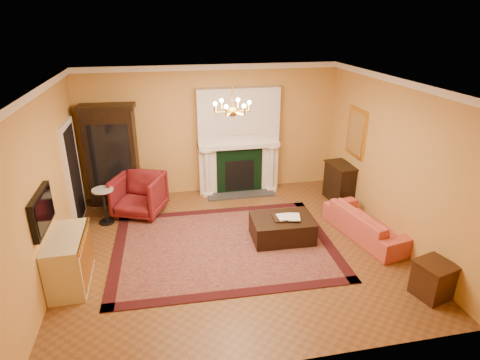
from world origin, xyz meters
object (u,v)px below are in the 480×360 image
object	(u,v)px
wingback_armchair	(139,193)
commode	(69,260)
console_table	(340,183)
china_cabinet	(112,157)
end_table	(433,280)
pedestal_table	(104,204)
leather_ottoman	(282,228)
coral_sofa	(368,219)

from	to	relation	value
wingback_armchair	commode	bearing A→B (deg)	-91.40
wingback_armchair	console_table	bearing A→B (deg)	20.08
china_cabinet	end_table	bearing A→B (deg)	-37.24
wingback_armchair	pedestal_table	world-z (taller)	wingback_armchair
wingback_armchair	leather_ottoman	distance (m)	3.15
end_table	commode	bearing A→B (deg)	165.34
console_table	coral_sofa	bearing A→B (deg)	-101.99
console_table	china_cabinet	bearing A→B (deg)	163.44
china_cabinet	wingback_armchair	bearing A→B (deg)	-49.25
china_cabinet	commode	size ratio (longest dim) A/B	1.88
pedestal_table	console_table	size ratio (longest dim) A/B	0.90
leather_ottoman	end_table	bearing A→B (deg)	-47.91
wingback_armchair	leather_ottoman	world-z (taller)	wingback_armchair
console_table	commode	bearing A→B (deg)	-165.43
china_cabinet	pedestal_table	distance (m)	1.22
console_table	wingback_armchair	bearing A→B (deg)	171.44
console_table	leather_ottoman	world-z (taller)	console_table
wingback_armchair	coral_sofa	world-z (taller)	wingback_armchair
china_cabinet	console_table	size ratio (longest dim) A/B	2.53
china_cabinet	coral_sofa	xyz separation A→B (m)	(4.87, -2.59, -0.70)
end_table	leather_ottoman	xyz separation A→B (m)	(-1.75, 2.08, -0.05)
commode	leather_ottoman	world-z (taller)	commode
pedestal_table	leather_ottoman	xyz separation A→B (m)	(3.37, -1.33, -0.21)
console_table	end_table	bearing A→B (deg)	-97.01
commode	end_table	xyz separation A→B (m)	(5.45, -1.43, -0.15)
commode	console_table	distance (m)	5.89
pedestal_table	coral_sofa	distance (m)	5.25
pedestal_table	coral_sofa	world-z (taller)	pedestal_table
leather_ottoman	commode	bearing A→B (deg)	-168.11
pedestal_table	coral_sofa	xyz separation A→B (m)	(5.01, -1.55, -0.07)
china_cabinet	pedestal_table	xyz separation A→B (m)	(-0.14, -1.03, -0.63)
end_table	console_table	world-z (taller)	console_table
pedestal_table	console_table	distance (m)	5.18
wingback_armchair	leather_ottoman	xyz separation A→B (m)	(2.69, -1.62, -0.26)
end_table	pedestal_table	bearing A→B (deg)	146.41
pedestal_table	china_cabinet	bearing A→B (deg)	82.30
coral_sofa	leather_ottoman	world-z (taller)	coral_sofa
coral_sofa	leather_ottoman	bearing A→B (deg)	70.62
commode	end_table	distance (m)	5.64
end_table	console_table	bearing A→B (deg)	89.02
coral_sofa	console_table	xyz separation A→B (m)	(0.17, 1.65, 0.05)
commode	console_table	xyz separation A→B (m)	(5.51, 2.07, -0.00)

